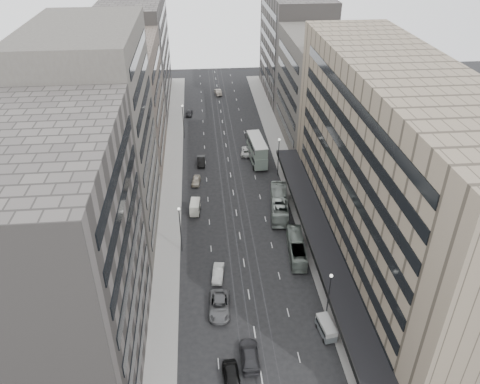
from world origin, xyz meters
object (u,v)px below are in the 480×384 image
object	(u,v)px
double_decker	(257,150)
sedan_1	(218,273)
bus_far	(279,204)
panel_van	(195,207)
pedestrian	(339,320)
bus_near	(296,248)
sedan_2	(219,306)
vw_microbus	(326,328)
sedan_0	(232,378)

from	to	relation	value
double_decker	sedan_1	distance (m)	37.54
bus_far	double_decker	distance (m)	19.56
bus_far	panel_van	xyz separation A→B (m)	(-15.20, 0.96, -0.40)
double_decker	pedestrian	distance (m)	47.48
bus_far	sedan_1	world-z (taller)	bus_far
bus_near	double_decker	size ratio (longest dim) A/B	0.99
bus_near	sedan_2	xyz separation A→B (m)	(-12.87, -10.95, -0.53)
vw_microbus	bus_near	bearing A→B (deg)	84.61
sedan_0	pedestrian	size ratio (longest dim) A/B	2.58
double_decker	panel_van	size ratio (longest dim) A/B	2.63
bus_far	sedan_0	bearing A→B (deg)	79.47
bus_near	sedan_1	xyz separation A→B (m)	(-12.69, -4.14, -0.65)
bus_near	vw_microbus	xyz separation A→B (m)	(0.70, -16.37, -0.25)
bus_near	sedan_0	bearing A→B (deg)	67.12
sedan_2	vw_microbus	bearing A→B (deg)	-18.35
sedan_0	vw_microbus	bearing A→B (deg)	22.49
bus_near	sedan_2	size ratio (longest dim) A/B	1.62
vw_microbus	sedan_1	bearing A→B (deg)	129.76
bus_far	double_decker	bearing A→B (deg)	-77.65
bus_near	double_decker	distance (m)	32.02
panel_van	pedestrian	size ratio (longest dim) A/B	1.98
double_decker	bus_near	bearing A→B (deg)	-90.02
vw_microbus	panel_van	distance (m)	34.10
sedan_1	pedestrian	bearing A→B (deg)	-28.14
sedan_0	sedan_2	size ratio (longest dim) A/B	0.82
sedan_0	sedan_2	distance (m)	11.66
vw_microbus	double_decker	bearing A→B (deg)	85.83
panel_van	pedestrian	xyz separation A→B (m)	(18.61, -28.68, -0.16)
bus_near	panel_van	xyz separation A→B (m)	(-15.92, 13.40, -0.10)
vw_microbus	sedan_0	bearing A→B (deg)	-161.90
double_decker	vw_microbus	bearing A→B (deg)	-90.65
bus_near	pedestrian	size ratio (longest dim) A/B	5.13
sedan_1	double_decker	bearing A→B (deg)	81.83
double_decker	sedan_1	bearing A→B (deg)	-110.27
sedan_0	bus_far	bearing A→B (deg)	68.60
panel_van	sedan_0	distance (m)	36.19
vw_microbus	sedan_2	distance (m)	14.62
vw_microbus	panel_van	bearing A→B (deg)	111.33
panel_van	sedan_2	bearing A→B (deg)	-76.97
bus_near	sedan_2	world-z (taller)	bus_near
vw_microbus	sedan_2	world-z (taller)	vw_microbus
bus_far	sedan_0	distance (m)	36.82
sedan_1	bus_near	bearing A→B (deg)	25.85
double_decker	sedan_0	xyz separation A→B (m)	(-9.67, -54.47, -2.07)
bus_near	pedestrian	bearing A→B (deg)	105.22
bus_far	sedan_0	world-z (taller)	bus_far
bus_far	sedan_2	xyz separation A→B (m)	(-12.15, -23.39, -0.83)
bus_far	pedestrian	size ratio (longest dim) A/B	6.24
vw_microbus	panel_van	size ratio (longest dim) A/B	1.04
double_decker	sedan_0	size ratio (longest dim) A/B	2.02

